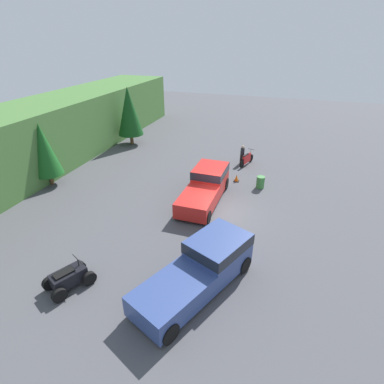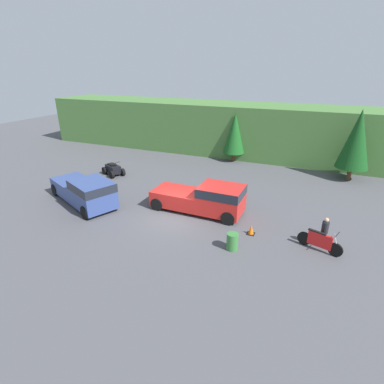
{
  "view_description": "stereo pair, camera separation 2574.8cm",
  "coord_description": "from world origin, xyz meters",
  "px_view_note": "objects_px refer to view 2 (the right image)",
  "views": [
    {
      "loc": [
        -15.75,
        -3.24,
        9.97
      ],
      "look_at": [
        0.34,
        2.02,
        0.95
      ],
      "focal_mm": 28.0,
      "sensor_mm": 36.0,
      "label": 1
    },
    {
      "loc": [
        7.4,
        -14.42,
        8.46
      ],
      "look_at": [
        0.34,
        2.02,
        0.95
      ],
      "focal_mm": 28.0,
      "sensor_mm": 36.0,
      "label": 2
    }
  ],
  "objects_px": {
    "pickup_truck_second": "(86,190)",
    "traffic_cone": "(251,230)",
    "rider_person": "(324,231)",
    "steel_barrel": "(232,241)",
    "pickup_truck_red": "(205,198)",
    "quad_atv": "(113,170)",
    "dirt_bike": "(320,241)"
  },
  "relations": [
    {
      "from": "pickup_truck_red",
      "to": "dirt_bike",
      "type": "relative_size",
      "value": 2.69
    },
    {
      "from": "dirt_bike",
      "to": "steel_barrel",
      "type": "relative_size",
      "value": 2.45
    },
    {
      "from": "rider_person",
      "to": "steel_barrel",
      "type": "bearing_deg",
      "value": -146.08
    },
    {
      "from": "pickup_truck_second",
      "to": "rider_person",
      "type": "bearing_deg",
      "value": 26.79
    },
    {
      "from": "pickup_truck_red",
      "to": "traffic_cone",
      "type": "height_order",
      "value": "pickup_truck_red"
    },
    {
      "from": "pickup_truck_second",
      "to": "quad_atv",
      "type": "distance_m",
      "value": 5.91
    },
    {
      "from": "rider_person",
      "to": "traffic_cone",
      "type": "height_order",
      "value": "rider_person"
    },
    {
      "from": "quad_atv",
      "to": "traffic_cone",
      "type": "xyz_separation_m",
      "value": [
        12.87,
        -5.02,
        -0.22
      ]
    },
    {
      "from": "pickup_truck_second",
      "to": "quad_atv",
      "type": "bearing_deg",
      "value": 134.01
    },
    {
      "from": "quad_atv",
      "to": "traffic_cone",
      "type": "height_order",
      "value": "quad_atv"
    },
    {
      "from": "quad_atv",
      "to": "traffic_cone",
      "type": "bearing_deg",
      "value": 5.08
    },
    {
      "from": "pickup_truck_red",
      "to": "quad_atv",
      "type": "height_order",
      "value": "pickup_truck_red"
    },
    {
      "from": "pickup_truck_second",
      "to": "rider_person",
      "type": "distance_m",
      "value": 14.46
    },
    {
      "from": "rider_person",
      "to": "traffic_cone",
      "type": "distance_m",
      "value": 3.66
    },
    {
      "from": "pickup_truck_red",
      "to": "steel_barrel",
      "type": "distance_m",
      "value": 4.32
    },
    {
      "from": "pickup_truck_second",
      "to": "traffic_cone",
      "type": "height_order",
      "value": "pickup_truck_second"
    },
    {
      "from": "traffic_cone",
      "to": "dirt_bike",
      "type": "bearing_deg",
      "value": -3.41
    },
    {
      "from": "pickup_truck_red",
      "to": "rider_person",
      "type": "bearing_deg",
      "value": -9.85
    },
    {
      "from": "pickup_truck_red",
      "to": "pickup_truck_second",
      "type": "xyz_separation_m",
      "value": [
        -7.6,
        -2.01,
        0.0
      ]
    },
    {
      "from": "quad_atv",
      "to": "rider_person",
      "type": "distance_m",
      "value": 17.16
    },
    {
      "from": "pickup_truck_red",
      "to": "rider_person",
      "type": "distance_m",
      "value": 6.96
    },
    {
      "from": "quad_atv",
      "to": "traffic_cone",
      "type": "distance_m",
      "value": 13.82
    },
    {
      "from": "pickup_truck_red",
      "to": "steel_barrel",
      "type": "relative_size",
      "value": 6.58
    },
    {
      "from": "pickup_truck_red",
      "to": "traffic_cone",
      "type": "xyz_separation_m",
      "value": [
        3.25,
        -1.5,
        -0.75
      ]
    },
    {
      "from": "rider_person",
      "to": "steel_barrel",
      "type": "relative_size",
      "value": 1.85
    },
    {
      "from": "pickup_truck_red",
      "to": "quad_atv",
      "type": "xyz_separation_m",
      "value": [
        -9.62,
        3.52,
        -0.53
      ]
    },
    {
      "from": "dirt_bike",
      "to": "rider_person",
      "type": "height_order",
      "value": "rider_person"
    },
    {
      "from": "rider_person",
      "to": "pickup_truck_second",
      "type": "bearing_deg",
      "value": -169.53
    },
    {
      "from": "traffic_cone",
      "to": "quad_atv",
      "type": "bearing_deg",
      "value": 158.69
    },
    {
      "from": "pickup_truck_second",
      "to": "traffic_cone",
      "type": "bearing_deg",
      "value": 26.59
    },
    {
      "from": "dirt_bike",
      "to": "rider_person",
      "type": "relative_size",
      "value": 1.33
    },
    {
      "from": "dirt_bike",
      "to": "steel_barrel",
      "type": "bearing_deg",
      "value": -138.73
    }
  ]
}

